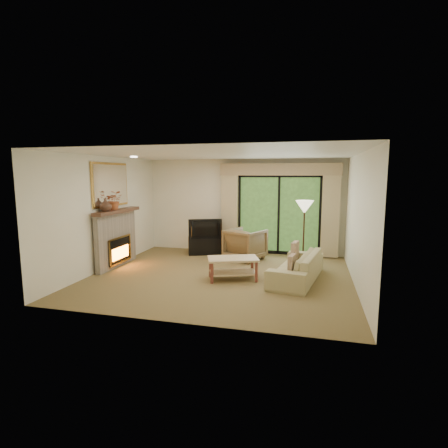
% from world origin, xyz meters
% --- Properties ---
extents(floor, '(5.50, 5.50, 0.00)m').
position_xyz_m(floor, '(0.00, 0.00, 0.00)').
color(floor, brown).
rests_on(floor, ground).
extents(ceiling, '(5.50, 5.50, 0.00)m').
position_xyz_m(ceiling, '(0.00, 0.00, 2.60)').
color(ceiling, silver).
rests_on(ceiling, ground).
extents(wall_back, '(5.00, 0.00, 5.00)m').
position_xyz_m(wall_back, '(0.00, 2.50, 1.30)').
color(wall_back, white).
rests_on(wall_back, ground).
extents(wall_front, '(5.00, 0.00, 5.00)m').
position_xyz_m(wall_front, '(0.00, -2.50, 1.30)').
color(wall_front, white).
rests_on(wall_front, ground).
extents(wall_left, '(0.00, 5.00, 5.00)m').
position_xyz_m(wall_left, '(-2.75, 0.00, 1.30)').
color(wall_left, white).
rests_on(wall_left, ground).
extents(wall_right, '(0.00, 5.00, 5.00)m').
position_xyz_m(wall_right, '(2.75, 0.00, 1.30)').
color(wall_right, white).
rests_on(wall_right, ground).
extents(fireplace, '(0.24, 1.70, 1.37)m').
position_xyz_m(fireplace, '(-2.63, 0.20, 0.69)').
color(fireplace, gray).
rests_on(fireplace, floor).
extents(mirror, '(0.07, 1.45, 1.02)m').
position_xyz_m(mirror, '(-2.71, 0.20, 1.95)').
color(mirror, tan).
rests_on(mirror, wall_left).
extents(sliding_door, '(2.26, 0.10, 2.16)m').
position_xyz_m(sliding_door, '(1.00, 2.45, 1.10)').
color(sliding_door, black).
rests_on(sliding_door, floor).
extents(curtain_left, '(0.45, 0.18, 2.35)m').
position_xyz_m(curtain_left, '(-0.35, 2.34, 1.20)').
color(curtain_left, tan).
rests_on(curtain_left, floor).
extents(curtain_right, '(0.45, 0.18, 2.35)m').
position_xyz_m(curtain_right, '(2.35, 2.34, 1.20)').
color(curtain_right, tan).
rests_on(curtain_right, floor).
extents(cornice, '(3.20, 0.24, 0.32)m').
position_xyz_m(cornice, '(1.00, 2.36, 2.32)').
color(cornice, tan).
rests_on(cornice, wall_back).
extents(media_console, '(1.01, 0.73, 0.46)m').
position_xyz_m(media_console, '(-0.96, 1.95, 0.23)').
color(media_console, black).
rests_on(media_console, floor).
extents(tv, '(0.89, 0.45, 0.53)m').
position_xyz_m(tv, '(-0.96, 1.95, 0.73)').
color(tv, black).
rests_on(tv, media_console).
extents(armchair, '(1.15, 1.17, 0.81)m').
position_xyz_m(armchair, '(0.24, 1.59, 0.40)').
color(armchair, brown).
rests_on(armchair, floor).
extents(sofa, '(1.12, 2.10, 0.58)m').
position_xyz_m(sofa, '(1.61, 0.12, 0.29)').
color(sofa, tan).
rests_on(sofa, floor).
extents(pillow_near, '(0.15, 0.35, 0.34)m').
position_xyz_m(pillow_near, '(1.54, -0.46, 0.49)').
color(pillow_near, brown).
rests_on(pillow_near, sofa).
extents(pillow_far, '(0.17, 0.41, 0.40)m').
position_xyz_m(pillow_far, '(1.54, 0.69, 0.50)').
color(pillow_far, brown).
rests_on(pillow_far, sofa).
extents(coffee_table, '(1.17, 0.89, 0.47)m').
position_xyz_m(coffee_table, '(0.31, -0.18, 0.23)').
color(coffee_table, tan).
rests_on(coffee_table, floor).
extents(floor_lamp, '(0.47, 0.47, 1.58)m').
position_xyz_m(floor_lamp, '(1.71, 1.26, 0.79)').
color(floor_lamp, beige).
rests_on(floor_lamp, floor).
extents(vase, '(0.29, 0.29, 0.29)m').
position_xyz_m(vase, '(-2.61, -0.22, 1.52)').
color(vase, '#4D3123').
rests_on(vase, fireplace).
extents(branches, '(0.49, 0.45, 0.44)m').
position_xyz_m(branches, '(-2.61, 0.16, 1.59)').
color(branches, '#B0562E').
rests_on(branches, fireplace).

